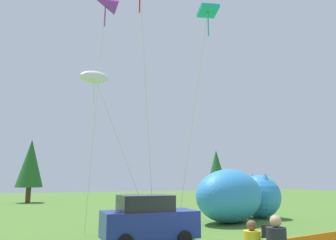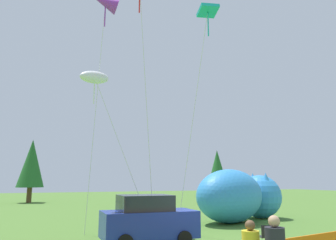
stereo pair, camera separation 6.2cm
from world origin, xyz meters
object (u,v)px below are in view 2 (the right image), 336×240
at_px(folding_chair, 266,235).
at_px(kite_purple_delta, 105,4).
at_px(kite_white_ghost, 95,78).
at_px(parked_car, 148,220).
at_px(inflatable_cat, 239,197).
at_px(kite_teal_diamond, 207,16).

height_order(folding_chair, kite_purple_delta, kite_purple_delta).
bearing_deg(folding_chair, kite_white_ghost, 71.28).
bearing_deg(parked_car, inflatable_cat, 32.89).
bearing_deg(kite_teal_diamond, kite_white_ghost, 153.16).
xyz_separation_m(inflatable_cat, kite_purple_delta, (-9.28, -2.52, 9.97)).
relative_size(inflatable_cat, kite_teal_diamond, 0.72).
height_order(kite_teal_diamond, kite_white_ghost, kite_teal_diamond).
bearing_deg(kite_purple_delta, inflatable_cat, 15.19).
height_order(parked_car, inflatable_cat, inflatable_cat).
bearing_deg(inflatable_cat, kite_teal_diamond, -156.91).
bearing_deg(kite_teal_diamond, folding_chair, -61.23).
bearing_deg(kite_purple_delta, folding_chair, -39.97).
distance_m(inflatable_cat, kite_purple_delta, 13.85).
bearing_deg(inflatable_cat, folding_chair, -140.30).
bearing_deg(parked_car, kite_teal_diamond, -7.95).
relative_size(kite_white_ghost, kite_purple_delta, 0.66).
relative_size(inflatable_cat, kite_white_ghost, 0.98).
bearing_deg(inflatable_cat, parked_car, -171.93).
bearing_deg(kite_purple_delta, kite_white_ghost, -161.32).
xyz_separation_m(parked_car, kite_teal_diamond, (2.75, -0.45, 9.40)).
relative_size(parked_car, kite_purple_delta, 0.32).
relative_size(folding_chair, kite_teal_diamond, 0.08).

